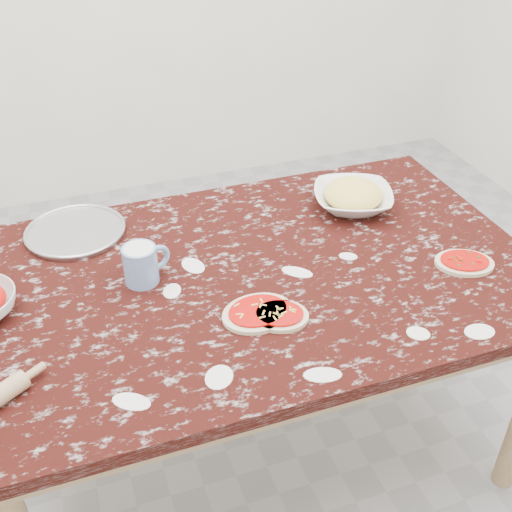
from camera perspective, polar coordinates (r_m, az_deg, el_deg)
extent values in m
plane|color=gray|center=(2.31, 0.00, -16.49)|extent=(4.00, 4.00, 0.00)
cube|color=black|center=(1.79, 0.00, -1.83)|extent=(1.60, 1.00, 0.04)
cube|color=#A2805B|center=(1.83, 0.00, -3.33)|extent=(1.50, 0.90, 0.08)
cylinder|color=#A2805B|center=(2.30, -20.99, -6.87)|extent=(0.07, 0.07, 0.71)
cylinder|color=#A2805B|center=(2.59, 12.01, 0.03)|extent=(0.07, 0.07, 0.71)
cylinder|color=#B2B2B7|center=(2.02, -16.09, 2.12)|extent=(0.31, 0.31, 0.01)
imported|color=white|center=(2.08, 8.78, 5.14)|extent=(0.32, 0.32, 0.06)
cylinder|color=#6D89BB|center=(1.74, -10.45, -0.80)|extent=(0.09, 0.09, 0.11)
torus|color=#6D89BB|center=(1.76, -8.93, -0.13)|extent=(0.08, 0.04, 0.08)
cylinder|color=silver|center=(1.72, -10.58, 0.24)|extent=(0.07, 0.07, 0.01)
ellipsoid|color=beige|center=(1.62, 0.15, -5.24)|extent=(0.21, 0.17, 0.01)
ellipsoid|color=red|center=(1.62, 0.15, -5.01)|extent=(0.17, 0.14, 0.00)
ellipsoid|color=beige|center=(1.62, 2.17, -5.48)|extent=(0.19, 0.17, 0.01)
ellipsoid|color=red|center=(1.61, 2.18, -5.25)|extent=(0.15, 0.14, 0.00)
ellipsoid|color=beige|center=(1.90, 18.40, -0.62)|extent=(0.20, 0.18, 0.01)
ellipsoid|color=red|center=(1.89, 18.44, -0.41)|extent=(0.17, 0.15, 0.00)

